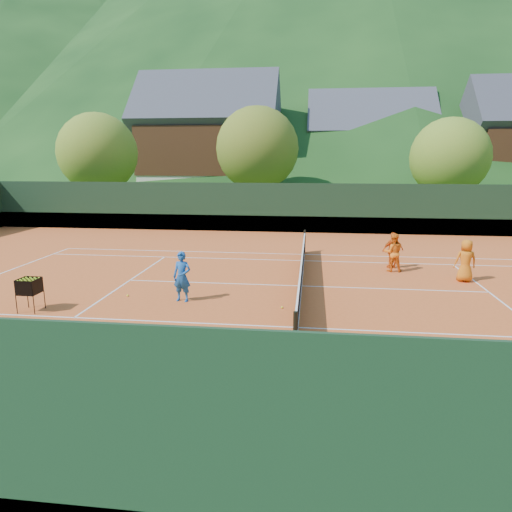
# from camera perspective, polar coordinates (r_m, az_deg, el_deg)

# --- Properties ---
(ground) EXTENTS (400.00, 400.00, 0.00)m
(ground) POSITION_cam_1_polar(r_m,az_deg,el_deg) (16.45, 5.66, -3.82)
(ground) COLOR #2F5319
(ground) RESTS_ON ground
(clay_court) EXTENTS (40.00, 24.00, 0.02)m
(clay_court) POSITION_cam_1_polar(r_m,az_deg,el_deg) (16.45, 5.66, -3.78)
(clay_court) COLOR #C2501F
(clay_court) RESTS_ON ground
(mountain_far) EXTENTS (280.00, 280.00, 110.00)m
(mountain_far) POSITION_cam_1_polar(r_m,az_deg,el_deg) (183.17, 11.05, 28.00)
(mountain_far) COLOR black
(mountain_far) RESTS_ON ground
(mountain_far_left) EXTENTS (260.00, 260.00, 100.00)m
(mountain_far_left) POSITION_cam_1_polar(r_m,az_deg,el_deg) (194.21, -23.22, 24.84)
(mountain_far_left) COLOR #133612
(mountain_far_left) RESTS_ON ground
(coach) EXTENTS (0.64, 0.47, 1.61)m
(coach) POSITION_cam_1_polar(r_m,az_deg,el_deg) (14.67, -9.23, -2.57)
(coach) COLOR #17509A
(coach) RESTS_ON clay_court
(student_a) EXTENTS (0.76, 0.59, 1.54)m
(student_a) POSITION_cam_1_polar(r_m,az_deg,el_deg) (19.10, 16.76, 0.41)
(student_a) COLOR orange
(student_a) RESTS_ON clay_court
(student_b) EXTENTS (0.94, 0.56, 1.50)m
(student_b) POSITION_cam_1_polar(r_m,az_deg,el_deg) (19.65, 16.74, 0.68)
(student_b) COLOR #E65814
(student_b) RESTS_ON clay_court
(student_c) EXTENTS (0.79, 0.54, 1.58)m
(student_c) POSITION_cam_1_polar(r_m,az_deg,el_deg) (18.47, 24.72, -0.53)
(student_c) COLOR orange
(student_c) RESTS_ON clay_court
(tennis_ball_0) EXTENTS (0.07, 0.07, 0.07)m
(tennis_ball_0) POSITION_cam_1_polar(r_m,az_deg,el_deg) (10.69, 9.55, -12.70)
(tennis_ball_0) COLOR yellow
(tennis_ball_0) RESTS_ON clay_court
(tennis_ball_4) EXTENTS (0.07, 0.07, 0.07)m
(tennis_ball_4) POSITION_cam_1_polar(r_m,az_deg,el_deg) (10.71, -10.60, -12.70)
(tennis_ball_4) COLOR yellow
(tennis_ball_4) RESTS_ON clay_court
(tennis_ball_5) EXTENTS (0.07, 0.07, 0.07)m
(tennis_ball_5) POSITION_cam_1_polar(r_m,az_deg,el_deg) (9.57, -18.81, -16.37)
(tennis_ball_5) COLOR yellow
(tennis_ball_5) RESTS_ON clay_court
(tennis_ball_7) EXTENTS (0.07, 0.07, 0.07)m
(tennis_ball_7) POSITION_cam_1_polar(r_m,az_deg,el_deg) (15.74, -15.75, -4.77)
(tennis_ball_7) COLOR yellow
(tennis_ball_7) RESTS_ON clay_court
(tennis_ball_9) EXTENTS (0.07, 0.07, 0.07)m
(tennis_ball_9) POSITION_cam_1_polar(r_m,az_deg,el_deg) (13.51, -19.58, -7.86)
(tennis_ball_9) COLOR yellow
(tennis_ball_9) RESTS_ON clay_court
(tennis_ball_10) EXTENTS (0.07, 0.07, 0.07)m
(tennis_ball_10) POSITION_cam_1_polar(r_m,az_deg,el_deg) (11.49, -25.93, -11.99)
(tennis_ball_10) COLOR yellow
(tennis_ball_10) RESTS_ON clay_court
(tennis_ball_12) EXTENTS (0.07, 0.07, 0.07)m
(tennis_ball_12) POSITION_cam_1_polar(r_m,az_deg,el_deg) (9.62, 19.48, -16.24)
(tennis_ball_12) COLOR yellow
(tennis_ball_12) RESTS_ON clay_court
(tennis_ball_13) EXTENTS (0.07, 0.07, 0.07)m
(tennis_ball_13) POSITION_cam_1_polar(r_m,az_deg,el_deg) (14.00, 3.27, -6.44)
(tennis_ball_13) COLOR yellow
(tennis_ball_13) RESTS_ON clay_court
(tennis_ball_14) EXTENTS (0.07, 0.07, 0.07)m
(tennis_ball_14) POSITION_cam_1_polar(r_m,az_deg,el_deg) (8.65, -17.57, -19.53)
(tennis_ball_14) COLOR yellow
(tennis_ball_14) RESTS_ON clay_court
(tennis_ball_16) EXTENTS (0.07, 0.07, 0.07)m
(tennis_ball_16) POSITION_cam_1_polar(r_m,az_deg,el_deg) (18.20, -25.36, -3.22)
(tennis_ball_16) COLOR yellow
(tennis_ball_16) RESTS_ON clay_court
(tennis_ball_17) EXTENTS (0.07, 0.07, 0.07)m
(tennis_ball_17) POSITION_cam_1_polar(r_m,az_deg,el_deg) (11.97, -8.92, -9.88)
(tennis_ball_17) COLOR yellow
(tennis_ball_17) RESTS_ON clay_court
(tennis_ball_18) EXTENTS (0.07, 0.07, 0.07)m
(tennis_ball_18) POSITION_cam_1_polar(r_m,az_deg,el_deg) (11.20, 13.49, -11.68)
(tennis_ball_18) COLOR yellow
(tennis_ball_18) RESTS_ON clay_court
(tennis_ball_19) EXTENTS (0.07, 0.07, 0.07)m
(tennis_ball_19) POSITION_cam_1_polar(r_m,az_deg,el_deg) (8.61, 27.11, -20.57)
(tennis_ball_19) COLOR yellow
(tennis_ball_19) RESTS_ON clay_court
(tennis_ball_21) EXTENTS (0.07, 0.07, 0.07)m
(tennis_ball_21) POSITION_cam_1_polar(r_m,az_deg,el_deg) (8.51, 22.78, -20.53)
(tennis_ball_21) COLOR yellow
(tennis_ball_21) RESTS_ON clay_court
(tennis_ball_22) EXTENTS (0.07, 0.07, 0.07)m
(tennis_ball_22) POSITION_cam_1_polar(r_m,az_deg,el_deg) (10.19, -10.97, -14.06)
(tennis_ball_22) COLOR yellow
(tennis_ball_22) RESTS_ON clay_court
(tennis_ball_23) EXTENTS (0.07, 0.07, 0.07)m
(tennis_ball_23) POSITION_cam_1_polar(r_m,az_deg,el_deg) (11.22, 17.07, -11.86)
(tennis_ball_23) COLOR yellow
(tennis_ball_23) RESTS_ON clay_court
(tennis_ball_24) EXTENTS (0.07, 0.07, 0.07)m
(tennis_ball_24) POSITION_cam_1_polar(r_m,az_deg,el_deg) (11.71, 27.73, -11.73)
(tennis_ball_24) COLOR yellow
(tennis_ball_24) RESTS_ON clay_court
(court_lines) EXTENTS (23.83, 11.03, 0.00)m
(court_lines) POSITION_cam_1_polar(r_m,az_deg,el_deg) (16.45, 5.67, -3.74)
(court_lines) COLOR white
(court_lines) RESTS_ON clay_court
(tennis_net) EXTENTS (0.10, 12.07, 1.10)m
(tennis_net) POSITION_cam_1_polar(r_m,az_deg,el_deg) (16.32, 5.70, -2.06)
(tennis_net) COLOR black
(tennis_net) RESTS_ON clay_court
(perimeter_fence) EXTENTS (40.40, 24.24, 3.00)m
(perimeter_fence) POSITION_cam_1_polar(r_m,az_deg,el_deg) (16.15, 5.76, 0.51)
(perimeter_fence) COLOR black
(perimeter_fence) RESTS_ON clay_court
(ball_hopper) EXTENTS (0.57, 0.57, 1.00)m
(ball_hopper) POSITION_cam_1_polar(r_m,az_deg,el_deg) (15.15, -26.49, -3.47)
(ball_hopper) COLOR black
(ball_hopper) RESTS_ON clay_court
(chalet_left) EXTENTS (13.80, 9.93, 12.92)m
(chalet_left) POSITION_cam_1_polar(r_m,az_deg,el_deg) (46.97, -5.86, 13.52)
(chalet_left) COLOR beige
(chalet_left) RESTS_ON ground
(chalet_mid) EXTENTS (12.65, 8.82, 11.45)m
(chalet_mid) POSITION_cam_1_polar(r_m,az_deg,el_deg) (50.14, 13.83, 12.40)
(chalet_mid) COLOR beige
(chalet_mid) RESTS_ON ground
(tree_a) EXTENTS (6.00, 6.00, 7.88)m
(tree_a) POSITION_cam_1_polar(r_m,az_deg,el_deg) (37.54, -19.20, 12.08)
(tree_a) COLOR #3E2A19
(tree_a) RESTS_ON ground
(tree_b) EXTENTS (6.40, 6.40, 8.40)m
(tree_b) POSITION_cam_1_polar(r_m,az_deg,el_deg) (36.08, 0.13, 13.27)
(tree_b) COLOR #3D2718
(tree_b) RESTS_ON ground
(tree_c) EXTENTS (5.60, 5.60, 7.35)m
(tree_c) POSITION_cam_1_polar(r_m,az_deg,el_deg) (36.14, 23.01, 11.29)
(tree_c) COLOR #432D1A
(tree_c) RESTS_ON ground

